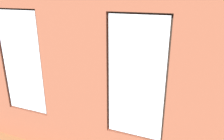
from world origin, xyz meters
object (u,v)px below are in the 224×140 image
(potted_plant_foreground_right, at_px, (74,59))
(potted_plant_by_left_couch, at_px, (200,84))
(potted_plant_beside_window_right, at_px, (1,91))
(potted_plant_near_tv, at_px, (21,83))
(couch_left, at_px, (215,110))
(potted_plant_between_couches, at_px, (157,123))
(media_console, at_px, (31,84))
(potted_plant_corner_near_left, at_px, (220,72))
(couch_by_window, at_px, (90,121))
(remote_black, at_px, (113,86))
(papasan_chair, at_px, (138,69))
(table_plant_small, at_px, (125,80))
(tv_flatscreen, at_px, (28,63))
(remote_silver, at_px, (97,84))
(cup_ceramic, at_px, (111,83))
(candle_jar, at_px, (107,81))
(coffee_table, at_px, (111,86))
(potted_plant_mid_room_small, at_px, (162,88))

(potted_plant_foreground_right, height_order, potted_plant_by_left_couch, potted_plant_foreground_right)
(potted_plant_foreground_right, height_order, potted_plant_beside_window_right, potted_plant_beside_window_right)
(potted_plant_near_tv, bearing_deg, potted_plant_by_left_couch, -149.73)
(couch_left, relative_size, potted_plant_by_left_couch, 3.48)
(potted_plant_by_left_couch, distance_m, potted_plant_between_couches, 3.07)
(couch_left, xyz_separation_m, media_console, (5.45, 0.27, -0.06))
(potted_plant_corner_near_left, bearing_deg, couch_by_window, 51.89)
(remote_black, xyz_separation_m, papasan_chair, (-0.28, -1.76, 0.01))
(table_plant_small, xyz_separation_m, tv_flatscreen, (2.95, 0.72, 0.40))
(potted_plant_foreground_right, distance_m, potted_plant_near_tv, 3.13)
(remote_silver, bearing_deg, potted_plant_by_left_couch, -97.26)
(cup_ceramic, relative_size, candle_jar, 0.85)
(couch_left, distance_m, remote_black, 2.79)
(potted_plant_foreground_right, relative_size, potted_plant_corner_near_left, 0.77)
(potted_plant_between_couches, bearing_deg, media_console, -16.19)
(coffee_table, bearing_deg, candle_jar, -30.54)
(coffee_table, height_order, candle_jar, candle_jar)
(potted_plant_foreground_right, height_order, potted_plant_mid_room_small, potted_plant_foreground_right)
(candle_jar, bearing_deg, coffee_table, 149.46)
(potted_plant_near_tv, relative_size, potted_plant_corner_near_left, 1.29)
(potted_plant_by_left_couch, bearing_deg, remote_black, 27.92)
(tv_flatscreen, bearing_deg, coffee_table, -167.32)
(remote_black, bearing_deg, remote_silver, -17.11)
(candle_jar, distance_m, potted_plant_near_tv, 2.45)
(media_console, distance_m, potted_plant_mid_room_small, 4.17)
(papasan_chair, relative_size, potted_plant_by_left_couch, 1.90)
(potted_plant_beside_window_right, bearing_deg, potted_plant_foreground_right, -89.59)
(potted_plant_foreground_right, relative_size, potted_plant_near_tv, 0.60)
(tv_flatscreen, bearing_deg, potted_plant_foreground_right, -97.76)
(potted_plant_corner_near_left, bearing_deg, coffee_table, 28.89)
(cup_ceramic, height_order, potted_plant_between_couches, potted_plant_between_couches)
(potted_plant_near_tv, relative_size, potted_plant_between_couches, 0.96)
(papasan_chair, bearing_deg, potted_plant_by_left_couch, 166.71)
(cup_ceramic, height_order, candle_jar, candle_jar)
(tv_flatscreen, xyz_separation_m, potted_plant_between_couches, (-4.30, 1.25, -0.36))
(couch_by_window, xyz_separation_m, potted_plant_mid_room_small, (-1.18, -2.52, -0.05))
(table_plant_small, xyz_separation_m, potted_plant_foreground_right, (2.65, -1.48, -0.04))
(coffee_table, relative_size, potted_plant_corner_near_left, 1.33)
(remote_black, height_order, potted_plant_foreground_right, potted_plant_foreground_right)
(remote_black, bearing_deg, potted_plant_mid_room_small, -167.11)
(potted_plant_foreground_right, height_order, potted_plant_near_tv, potted_plant_near_tv)
(candle_jar, relative_size, media_console, 0.10)
(cup_ceramic, xyz_separation_m, remote_black, (-0.10, 0.12, -0.03))
(potted_plant_foreground_right, distance_m, potted_plant_corner_near_left, 5.30)
(table_plant_small, xyz_separation_m, papasan_chair, (-0.00, -1.49, -0.12))
(papasan_chair, bearing_deg, potted_plant_between_couches, 111.24)
(papasan_chair, bearing_deg, remote_black, 80.94)
(remote_black, bearing_deg, coffee_table, -66.83)
(couch_by_window, distance_m, papasan_chair, 3.52)
(media_console, bearing_deg, potted_plant_between_couches, 163.81)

